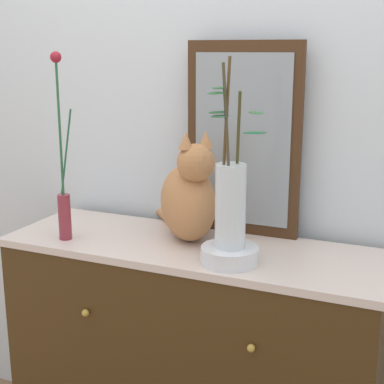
{
  "coord_description": "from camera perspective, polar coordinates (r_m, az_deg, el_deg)",
  "views": [
    {
      "loc": [
        0.72,
        -1.65,
        1.55
      ],
      "look_at": [
        0.0,
        0.0,
        1.1
      ],
      "focal_mm": 53.66,
      "sensor_mm": 36.0,
      "label": 1
    }
  ],
  "objects": [
    {
      "name": "cat_sitting",
      "position": [
        1.91,
        -0.34,
        -0.49
      ],
      "size": [
        0.4,
        0.4,
        0.38
      ],
      "color": "#B77B4A",
      "rests_on": "sideboard"
    },
    {
      "name": "vase_slim_green",
      "position": [
        1.96,
        -12.67,
        0.2
      ],
      "size": [
        0.07,
        0.04,
        0.62
      ],
      "color": "maroon",
      "rests_on": "sideboard"
    },
    {
      "name": "sideboard",
      "position": [
        2.1,
        -0.0,
        -17.17
      ],
      "size": [
        1.28,
        0.45,
        0.92
      ],
      "color": "#3E2811",
      "rests_on": "ground_plane"
    },
    {
      "name": "bowl_porcelain",
      "position": [
        1.75,
        3.76,
        -6.25
      ],
      "size": [
        0.18,
        0.18,
        0.05
      ],
      "primitive_type": "cylinder",
      "color": "silver",
      "rests_on": "sideboard"
    },
    {
      "name": "vase_glass_clear",
      "position": [
        1.69,
        3.84,
        -0.79
      ],
      "size": [
        0.17,
        0.15,
        0.56
      ],
      "color": "silver",
      "rests_on": "bowl_porcelain"
    },
    {
      "name": "wall_back",
      "position": [
        2.08,
        3.21,
        7.08
      ],
      "size": [
        4.4,
        0.08,
        2.6
      ],
      "primitive_type": "cube",
      "color": "silver",
      "rests_on": "ground_plane"
    },
    {
      "name": "mirror_leaning",
      "position": [
        1.96,
        5.09,
        5.18
      ],
      "size": [
        0.4,
        0.03,
        0.66
      ],
      "color": "#422815",
      "rests_on": "sideboard"
    }
  ]
}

